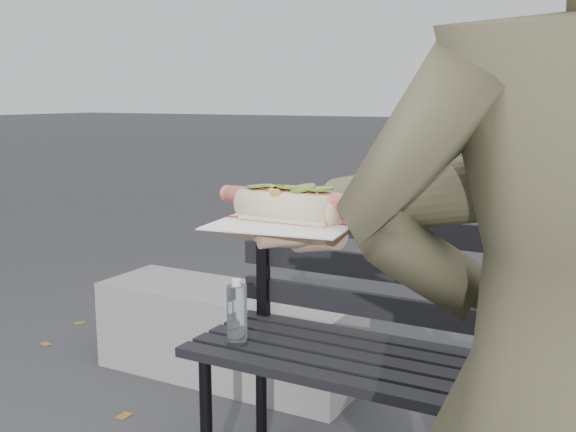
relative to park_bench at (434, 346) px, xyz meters
The scene contains 4 objects.
park_bench is the anchor object (origin of this frame).
concrete_block 1.27m from the park_bench, 153.40° to the left, with size 1.20×0.40×0.40m, color slate.
person 1.10m from the park_bench, 64.89° to the right, with size 0.61×0.40×1.67m, color #484430.
held_hotdog 1.17m from the park_bench, 75.06° to the right, with size 0.61×0.30×0.20m.
Camera 1 is at (0.54, -0.88, 1.25)m, focal length 42.00 mm.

